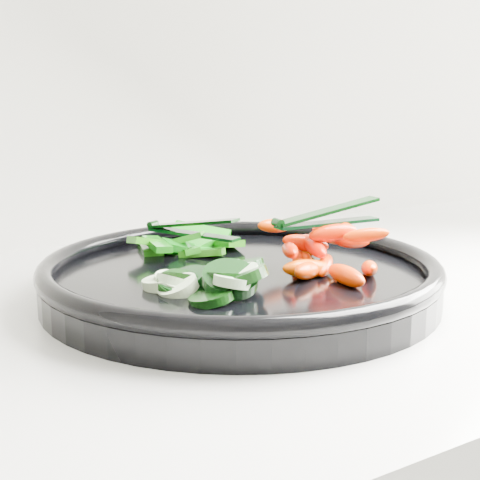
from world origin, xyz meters
TOP-DOWN VIEW (x-y plane):
  - veggie_tray at (0.00, 1.69)m, footprint 0.50×0.50m
  - cucumber_pile at (-0.06, 1.65)m, footprint 0.12×0.11m
  - carrot_pile at (0.07, 1.66)m, footprint 0.12×0.16m
  - pepper_pile at (-0.01, 1.79)m, footprint 0.13×0.11m
  - tong_carrot at (0.08, 1.66)m, footprint 0.11×0.03m
  - tong_pepper at (-0.00, 1.79)m, footprint 0.06×0.11m

SIDE VIEW (x-z plane):
  - veggie_tray at x=0.00m, z-range 0.93..0.97m
  - pepper_pile at x=-0.01m, z-range 0.94..0.98m
  - cucumber_pile at x=-0.06m, z-range 0.94..0.98m
  - carrot_pile at x=0.07m, z-range 0.95..1.00m
  - tong_pepper at x=0.00m, z-range 0.97..0.99m
  - tong_carrot at x=0.08m, z-range 0.99..1.02m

